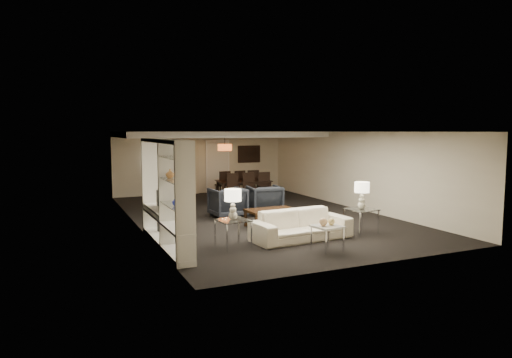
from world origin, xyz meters
The scene contains 35 objects.
floor centered at (0.00, 0.00, 0.00)m, with size 11.00×11.00×0.00m, color black.
ceiling centered at (0.00, 0.00, 2.50)m, with size 7.00×11.00×0.02m, color silver.
wall_back centered at (0.00, 5.50, 1.25)m, with size 7.00×0.02×2.50m, color #C1B59B.
wall_front centered at (0.00, -5.50, 1.25)m, with size 7.00×0.02×2.50m, color #C1B59B.
wall_left centered at (-3.50, 0.00, 1.25)m, with size 0.02×11.00×2.50m, color #C1B59B.
wall_right centered at (3.50, 0.00, 1.25)m, with size 0.02×11.00×2.50m, color #C1B59B.
ceiling_soffit centered at (0.00, 3.50, 2.40)m, with size 7.00×4.00×0.20m, color silver.
curtains centered at (-0.90, 5.42, 1.20)m, with size 1.50×0.12×2.40m, color beige.
door centered at (0.70, 5.47, 1.05)m, with size 0.90×0.05×2.10m, color silver.
painting centered at (2.10, 5.46, 1.55)m, with size 0.95×0.04×0.65m, color #142D38.
media_unit centered at (-3.31, -2.60, 1.18)m, with size 0.38×3.40×2.35m, color white, non-canonical shape.
pendant_light centered at (0.30, 3.50, 1.92)m, with size 0.52×0.52×0.24m, color #D8591E.
sofa centered at (-0.27, -3.21, 0.34)m, with size 2.36×0.92×0.69m, color beige.
coffee_table centered at (-0.27, -1.61, 0.23)m, with size 1.29×0.76×0.46m, color black, non-canonical shape.
armchair_left centered at (-0.87, 0.09, 0.44)m, with size 0.94×0.96×0.88m, color black.
armchair_right centered at (0.33, 0.09, 0.44)m, with size 0.94×0.96×0.88m, color black.
side_table_left centered at (-1.97, -3.21, 0.30)m, with size 0.65×0.65×0.60m, color white, non-canonical shape.
side_table_right centered at (1.43, -3.21, 0.30)m, with size 0.65×0.65×0.60m, color white, non-canonical shape.
table_lamp_left centered at (-1.97, -3.21, 0.94)m, with size 0.37×0.37×0.67m, color beige, non-canonical shape.
table_lamp_right centered at (1.43, -3.21, 0.94)m, with size 0.37×0.37×0.67m, color beige, non-canonical shape.
marble_table centered at (-0.27, -4.31, 0.27)m, with size 0.54×0.54×0.54m, color silver, non-canonical shape.
gold_gourd_a centered at (-0.37, -4.31, 0.63)m, with size 0.17×0.17×0.17m, color #DEAA75.
gold_gourd_b centered at (-0.17, -4.31, 0.62)m, with size 0.15×0.15×0.15m, color #E7C97A.
television centered at (-3.28, -2.10, 1.03)m, with size 0.13×0.98×0.57m, color black.
vase_blue centered at (-3.31, -3.61, 1.15)m, with size 0.18×0.18×0.19m, color #24309F.
vase_amber centered at (-3.31, -3.11, 1.65)m, with size 0.18×0.18×0.19m, color #CB8343.
floor_speaker centered at (-3.20, -1.52, 0.56)m, with size 0.12×0.12×1.12m, color black.
dining_table centered at (0.94, 3.23, 0.34)m, with size 1.96×1.09×0.69m, color black.
chair_nl centered at (0.34, 2.58, 0.51)m, with size 0.47×0.47×1.02m, color black, non-canonical shape.
chair_nm centered at (0.94, 2.58, 0.51)m, with size 0.47×0.47×1.02m, color black, non-canonical shape.
chair_nr centered at (1.54, 2.58, 0.51)m, with size 0.47×0.47×1.02m, color black, non-canonical shape.
chair_fl centered at (0.34, 3.88, 0.51)m, with size 0.47×0.47×1.02m, color black, non-canonical shape.
chair_fm centered at (0.94, 3.88, 0.51)m, with size 0.47×0.47×1.02m, color black, non-canonical shape.
chair_fr centered at (1.54, 3.88, 0.51)m, with size 0.47×0.47×1.02m, color black, non-canonical shape.
floor_lamp centered at (-2.09, 5.20, 0.78)m, with size 0.23×0.23×1.56m, color black, non-canonical shape.
Camera 1 is at (-5.47, -12.31, 2.52)m, focal length 32.00 mm.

